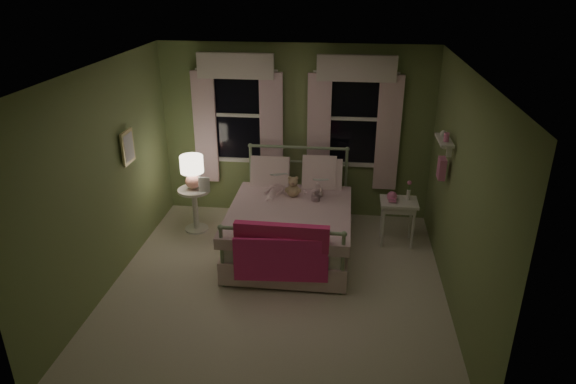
# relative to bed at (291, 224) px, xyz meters

# --- Properties ---
(room_shell) EXTENTS (4.20, 4.20, 4.20)m
(room_shell) POSITION_rel_bed_xyz_m (-0.07, -0.92, 0.92)
(room_shell) COLOR silver
(room_shell) RESTS_ON ground
(bed) EXTENTS (1.58, 2.04, 1.18)m
(bed) POSITION_rel_bed_xyz_m (0.00, 0.00, 0.00)
(bed) COLOR white
(bed) RESTS_ON ground
(pink_throw) EXTENTS (1.10, 0.19, 0.71)m
(pink_throw) POSITION_rel_bed_xyz_m (-0.01, -1.02, 0.23)
(pink_throw) COLOR #DD2B6C
(pink_throw) RESTS_ON bed
(child_left) EXTENTS (0.29, 0.21, 0.76)m
(child_left) POSITION_rel_bed_xyz_m (-0.29, 0.43, 0.57)
(child_left) COLOR #F7D1DD
(child_left) RESTS_ON bed
(child_right) EXTENTS (0.33, 0.26, 0.64)m
(child_right) POSITION_rel_bed_xyz_m (0.27, 0.43, 0.51)
(child_right) COLOR #F7D1DD
(child_right) RESTS_ON bed
(book_left) EXTENTS (0.23, 0.18, 0.26)m
(book_left) POSITION_rel_bed_xyz_m (-0.29, 0.18, 0.59)
(book_left) COLOR beige
(book_left) RESTS_ON child_left
(book_right) EXTENTS (0.21, 0.13, 0.26)m
(book_right) POSITION_rel_bed_xyz_m (0.27, 0.18, 0.54)
(book_right) COLOR beige
(book_right) RESTS_ON child_right
(teddy_bear) EXTENTS (0.23, 0.19, 0.31)m
(teddy_bear) POSITION_rel_bed_xyz_m (-0.01, 0.27, 0.42)
(teddy_bear) COLOR tan
(teddy_bear) RESTS_ON bed
(nightstand_left) EXTENTS (0.46, 0.46, 0.65)m
(nightstand_left) POSITION_rel_bed_xyz_m (-1.45, 0.41, 0.04)
(nightstand_left) COLOR white
(nightstand_left) RESTS_ON ground
(table_lamp) EXTENTS (0.33, 0.33, 0.49)m
(table_lamp) POSITION_rel_bed_xyz_m (-1.45, 0.41, 0.58)
(table_lamp) COLOR #FFA696
(table_lamp) RESTS_ON nightstand_left
(book_nightstand) EXTENTS (0.17, 0.23, 0.02)m
(book_nightstand) POSITION_rel_bed_xyz_m (-1.35, 0.33, 0.28)
(book_nightstand) COLOR beige
(book_nightstand) RESTS_ON nightstand_left
(nightstand_right) EXTENTS (0.50, 0.40, 0.64)m
(nightstand_right) POSITION_rel_bed_xyz_m (1.44, 0.34, 0.17)
(nightstand_right) COLOR white
(nightstand_right) RESTS_ON ground
(pink_toy) EXTENTS (0.14, 0.18, 0.14)m
(pink_toy) POSITION_rel_bed_xyz_m (1.34, 0.33, 0.33)
(pink_toy) COLOR pink
(pink_toy) RESTS_ON nightstand_right
(bud_vase) EXTENTS (0.06, 0.06, 0.28)m
(bud_vase) POSITION_rel_bed_xyz_m (1.56, 0.39, 0.41)
(bud_vase) COLOR white
(bud_vase) RESTS_ON nightstand_right
(window_left) EXTENTS (1.34, 0.13, 1.96)m
(window_left) POSITION_rel_bed_xyz_m (-0.92, 1.11, 1.25)
(window_left) COLOR black
(window_left) RESTS_ON room_shell
(window_right) EXTENTS (1.34, 0.13, 1.96)m
(window_right) POSITION_rel_bed_xyz_m (0.78, 1.11, 1.25)
(window_right) COLOR black
(window_right) RESTS_ON room_shell
(wall_shelf) EXTENTS (0.15, 0.50, 0.60)m
(wall_shelf) POSITION_rel_bed_xyz_m (1.83, -0.22, 1.15)
(wall_shelf) COLOR white
(wall_shelf) RESTS_ON room_shell
(framed_picture) EXTENTS (0.03, 0.32, 0.42)m
(framed_picture) POSITION_rel_bed_xyz_m (-2.02, -0.32, 1.12)
(framed_picture) COLOR beige
(framed_picture) RESTS_ON room_shell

